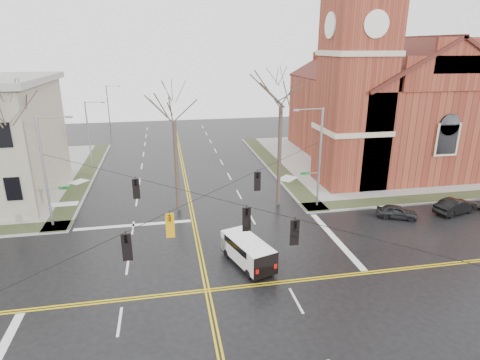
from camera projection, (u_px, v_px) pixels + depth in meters
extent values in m
plane|color=black|center=(207.00, 290.00, 24.45)|extent=(120.00, 120.00, 0.00)
cube|color=gray|center=(377.00, 160.00, 52.17)|extent=(30.00, 30.00, 0.15)
cube|color=#323B20|center=(275.00, 165.00, 49.67)|extent=(2.00, 30.00, 0.02)
cube|color=#323B20|center=(448.00, 196.00, 39.30)|extent=(30.00, 2.00, 0.02)
cube|color=#323B20|center=(85.00, 175.00, 45.67)|extent=(2.00, 30.00, 0.02)
cube|color=gold|center=(205.00, 291.00, 24.42)|extent=(0.12, 100.00, 0.01)
cube|color=gold|center=(209.00, 290.00, 24.47)|extent=(0.12, 100.00, 0.01)
cube|color=gold|center=(208.00, 291.00, 24.33)|extent=(100.00, 0.12, 0.01)
cube|color=gold|center=(207.00, 289.00, 24.56)|extent=(100.00, 0.12, 0.01)
cube|color=silver|center=(133.00, 225.00, 33.33)|extent=(9.50, 0.50, 0.01)
cube|color=silver|center=(335.00, 239.00, 30.98)|extent=(0.50, 9.50, 0.01)
cube|color=maroon|center=(355.00, 90.00, 40.13)|extent=(6.00, 6.00, 20.00)
cylinder|color=silver|center=(376.00, 24.00, 35.38)|extent=(2.40, 0.15, 2.40)
cylinder|color=silver|center=(330.00, 25.00, 37.68)|extent=(0.15, 2.40, 2.40)
cube|color=maroon|center=(384.00, 121.00, 51.71)|extent=(18.00, 24.00, 10.00)
cube|color=maroon|center=(335.00, 157.00, 45.37)|extent=(2.00, 5.00, 4.40)
cylinder|color=gray|center=(320.00, 158.00, 35.73)|extent=(0.20, 0.20, 9.00)
cylinder|color=gray|center=(313.00, 173.00, 36.05)|extent=(1.20, 0.06, 0.06)
cube|color=#10631D|center=(305.00, 173.00, 35.93)|extent=(0.90, 0.04, 0.25)
cylinder|color=gray|center=(310.00, 109.00, 34.11)|extent=(2.40, 0.08, 0.08)
cube|color=gray|center=(296.00, 110.00, 33.92)|extent=(0.50, 0.22, 0.15)
cylinder|color=gray|center=(44.00, 173.00, 31.62)|extent=(0.20, 0.20, 9.00)
cylinder|color=gray|center=(55.00, 188.00, 32.15)|extent=(1.20, 0.06, 0.06)
cube|color=#10631D|center=(64.00, 188.00, 32.28)|extent=(0.90, 0.04, 0.25)
cylinder|color=gray|center=(52.00, 117.00, 30.43)|extent=(2.40, 0.08, 0.08)
cube|color=gray|center=(69.00, 117.00, 30.66)|extent=(0.50, 0.22, 0.15)
cylinder|color=black|center=(205.00, 196.00, 22.47)|extent=(23.02, 23.02, 0.03)
cylinder|color=black|center=(205.00, 196.00, 22.47)|extent=(23.02, 23.02, 0.03)
imported|color=black|center=(127.00, 247.00, 18.27)|extent=(0.21, 0.26, 1.30)
imported|color=black|center=(257.00, 181.00, 27.15)|extent=(0.21, 0.26, 1.30)
imported|color=#CF920C|center=(170.00, 225.00, 20.49)|extent=(0.21, 0.26, 1.30)
imported|color=black|center=(136.00, 189.00, 25.72)|extent=(0.21, 0.26, 1.30)
imported|color=black|center=(295.00, 233.00, 19.70)|extent=(0.21, 0.26, 1.30)
imported|color=black|center=(247.00, 219.00, 21.21)|extent=(0.21, 0.26, 1.30)
cylinder|color=gray|center=(89.00, 136.00, 47.28)|extent=(0.16, 0.16, 8.00)
cylinder|color=gray|center=(94.00, 102.00, 46.22)|extent=(2.00, 0.07, 0.07)
cube|color=gray|center=(103.00, 102.00, 46.41)|extent=(0.45, 0.20, 0.13)
cylinder|color=gray|center=(109.00, 110.00, 65.90)|extent=(0.16, 0.16, 8.00)
cylinder|color=gray|center=(112.00, 86.00, 64.83)|extent=(2.00, 0.07, 0.07)
cube|color=gray|center=(119.00, 86.00, 65.03)|extent=(0.45, 0.20, 0.13)
cube|color=white|center=(248.00, 251.00, 27.04)|extent=(3.13, 4.94, 1.48)
cube|color=white|center=(234.00, 242.00, 28.70)|extent=(1.94, 1.30, 1.04)
cube|color=black|center=(232.00, 234.00, 28.80)|extent=(1.56, 0.60, 0.70)
cube|color=black|center=(247.00, 243.00, 27.03)|extent=(2.69, 3.54, 0.48)
cube|color=#B70C0A|center=(257.00, 272.00, 24.83)|extent=(0.22, 0.12, 0.30)
cube|color=#B70C0A|center=(276.00, 266.00, 25.46)|extent=(0.22, 0.12, 0.30)
cube|color=black|center=(248.00, 261.00, 27.28)|extent=(3.19, 4.99, 0.09)
cylinder|color=black|center=(227.00, 253.00, 28.17)|extent=(0.41, 0.67, 0.63)
cylinder|color=black|center=(247.00, 248.00, 28.90)|extent=(0.41, 0.67, 0.63)
cylinder|color=black|center=(249.00, 274.00, 25.64)|extent=(0.41, 0.67, 0.63)
cylinder|color=black|center=(270.00, 268.00, 26.38)|extent=(0.41, 0.67, 0.63)
imported|color=black|center=(397.00, 212.00, 34.57)|extent=(3.65, 2.66, 1.15)
imported|color=black|center=(455.00, 206.00, 35.52)|extent=(4.35, 2.49, 1.35)
cylinder|color=#332821|center=(24.00, 172.00, 32.94)|extent=(0.36, 0.36, 8.34)
cylinder|color=#332821|center=(176.00, 166.00, 35.25)|extent=(0.36, 0.36, 7.96)
cylinder|color=#332821|center=(279.00, 156.00, 36.26)|extent=(0.36, 0.36, 9.04)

